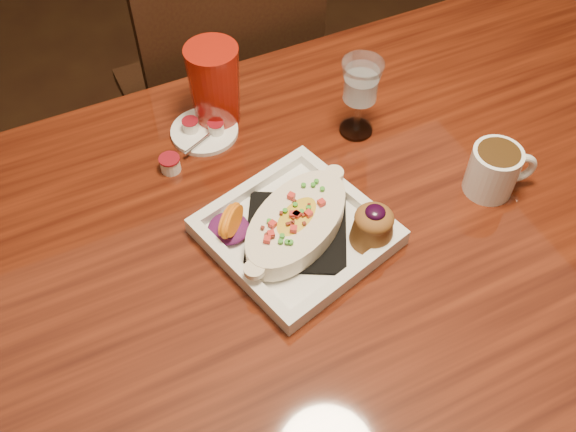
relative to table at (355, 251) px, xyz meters
name	(u,v)px	position (x,y,z in m)	size (l,w,h in m)	color
floor	(334,403)	(0.00, 0.00, -0.65)	(7.00, 7.00, 0.00)	#301E10
table	(355,251)	(0.00, 0.00, 0.00)	(1.50, 0.90, 0.75)	maroon
chair_far	(224,99)	(0.00, 0.63, -0.15)	(0.42, 0.42, 0.93)	black
plate	(304,227)	(-0.10, 0.00, 0.13)	(0.30, 0.30, 0.08)	white
coffee_mug	(495,169)	(0.22, -0.04, 0.14)	(0.11, 0.08, 0.09)	white
goblet	(361,86)	(0.09, 0.18, 0.20)	(0.07, 0.07, 0.15)	silver
saucer	(204,129)	(-0.16, 0.29, 0.11)	(0.12, 0.12, 0.08)	white
creamer_loose	(170,164)	(-0.24, 0.23, 0.11)	(0.04, 0.04, 0.03)	white
red_tumbler	(215,86)	(-0.12, 0.31, 0.17)	(0.09, 0.09, 0.15)	#A3180B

